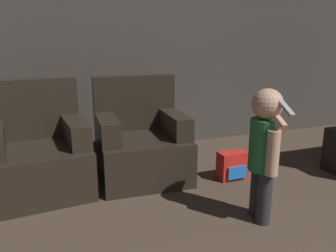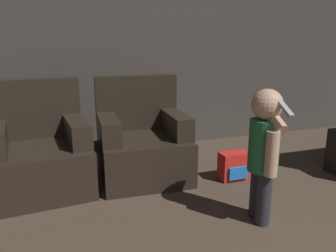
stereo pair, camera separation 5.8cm
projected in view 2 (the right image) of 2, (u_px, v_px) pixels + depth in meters
wall_back at (122, 35)px, 3.60m from camera, size 8.40×0.05×2.60m
armchair_left at (40, 153)px, 2.76m from camera, size 0.84×0.84×0.92m
armchair_right at (142, 142)px, 3.04m from camera, size 0.82×0.81×0.92m
person_toddler at (265, 146)px, 2.18m from camera, size 0.21×0.36×0.93m
toy_backpack at (234, 166)px, 2.98m from camera, size 0.26×0.17×0.25m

